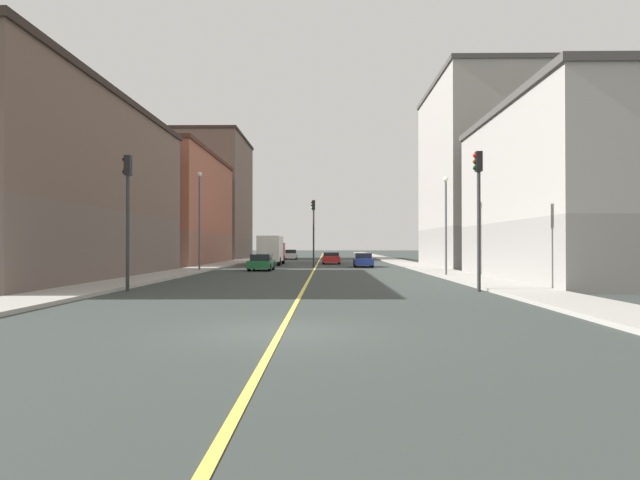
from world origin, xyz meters
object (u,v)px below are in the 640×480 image
building_left_near (586,193)px  traffic_light_left_near (478,201)px  car_red (331,258)px  box_truck (271,250)px  street_lamp_right_near (199,211)px  building_right_corner (42,187)px  traffic_light_right_near (127,203)px  car_green (261,263)px  building_left_mid (486,175)px  car_white (291,255)px  street_lamp_left_near (446,214)px  building_right_distant (211,198)px  building_right_midblock (168,209)px  car_blue (363,260)px  traffic_light_median_far (313,224)px

building_left_near → traffic_light_left_near: (-8.41, -7.48, -1.11)m
car_red → box_truck: 7.10m
traffic_light_left_near → street_lamp_right_near: size_ratio=0.82×
building_right_corner → traffic_light_right_near: 11.90m
traffic_light_left_near → building_left_near: bearing=41.7°
building_left_near → car_green: 24.44m
building_left_mid → car_green: building_left_mid is taller
building_right_corner → car_white: (12.04, 45.86, -4.93)m
building_left_near → car_white: 51.19m
street_lamp_left_near → car_red: 25.14m
building_left_near → car_green: (-20.61, 12.36, -4.51)m
street_lamp_right_near → building_right_distant: bearing=101.1°
building_right_midblock → car_red: (17.84, 0.94, -5.39)m
traffic_light_right_near → car_blue: traffic_light_right_near is taller
car_white → box_truck: (-0.50, -22.39, 0.93)m
traffic_light_left_near → street_lamp_right_near: (-16.78, 17.57, 0.71)m
building_right_corner → building_right_midblock: bearing=90.0°
building_left_near → box_truck: bearing=130.9°
building_right_corner → car_blue: size_ratio=5.70×
building_left_near → traffic_light_right_near: (-24.21, -7.48, -1.19)m
traffic_light_left_near → traffic_light_median_far: (-8.06, 25.42, -0.01)m
building_right_corner → car_green: 17.36m
building_left_mid → car_white: building_left_mid is taller
car_red → building_left_mid: bearing=-28.1°
building_left_near → box_truck: (-21.04, 24.28, -3.54)m
traffic_light_left_near → car_green: bearing=121.6°
traffic_light_right_near → car_green: (3.60, 19.83, -3.32)m
building_right_distant → traffic_light_median_far: building_right_distant is taller
traffic_light_left_near → car_green: traffic_light_left_near is taller
street_lamp_left_near → street_lamp_right_near: size_ratio=0.84×
building_right_distant → traffic_light_right_near: size_ratio=2.95×
traffic_light_median_far → street_lamp_right_near: (-8.72, -7.85, 0.73)m
car_white → traffic_light_left_near: bearing=-77.4°
building_right_corner → traffic_light_left_near: bearing=-18.9°
street_lamp_left_near → box_truck: (-13.65, 20.67, -2.49)m
traffic_light_right_near → car_red: 36.30m
building_left_near → street_lamp_left_near: 8.29m
building_left_mid → building_right_midblock: size_ratio=0.81×
traffic_light_median_far → car_red: bearing=79.6°
building_right_midblock → car_green: building_right_midblock is taller
building_right_midblock → traffic_light_median_far: size_ratio=3.46×
building_right_midblock → car_blue: bearing=-18.3°
car_green → car_red: size_ratio=1.04×
car_green → building_right_midblock: bearing=130.3°
traffic_light_left_near → building_left_mid: bearing=72.7°
car_white → street_lamp_left_near: bearing=-73.0°
building_right_distant → car_blue: (20.84, -28.03, -8.43)m
traffic_light_left_near → street_lamp_left_near: bearing=84.8°
building_right_midblock → building_right_distant: 21.35m
traffic_light_left_near → car_red: (-6.33, 34.89, -3.40)m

